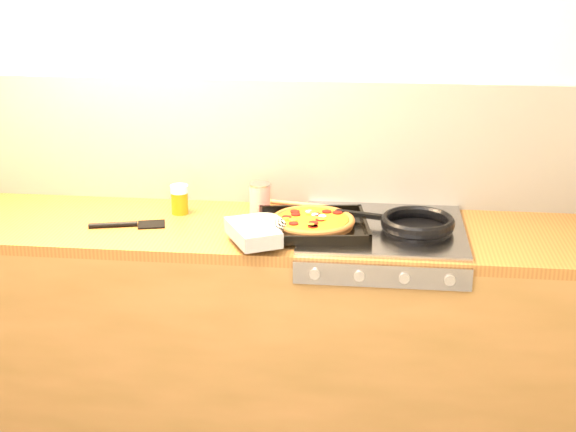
# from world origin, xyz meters

# --- Properties ---
(room_shell) EXTENTS (3.20, 3.20, 3.20)m
(room_shell) POSITION_xyz_m (0.00, 1.39, 1.15)
(room_shell) COLOR white
(room_shell) RESTS_ON ground
(counter_run) EXTENTS (3.20, 0.62, 0.90)m
(counter_run) POSITION_xyz_m (0.00, 1.10, 0.45)
(counter_run) COLOR olive
(counter_run) RESTS_ON ground
(stovetop) EXTENTS (0.60, 0.56, 0.02)m
(stovetop) POSITION_xyz_m (0.45, 1.10, 0.91)
(stovetop) COLOR #96959A
(stovetop) RESTS_ON counter_run
(pizza_on_tray) EXTENTS (0.53, 0.51, 0.07)m
(pizza_on_tray) POSITION_xyz_m (0.14, 1.01, 0.94)
(pizza_on_tray) COLOR black
(pizza_on_tray) RESTS_ON stovetop
(frying_pan) EXTENTS (0.47, 0.33, 0.04)m
(frying_pan) POSITION_xyz_m (0.57, 1.08, 0.94)
(frying_pan) COLOR black
(frying_pan) RESTS_ON stovetop
(tomato_can) EXTENTS (0.09, 0.09, 0.12)m
(tomato_can) POSITION_xyz_m (-0.03, 1.26, 0.96)
(tomato_can) COLOR maroon
(tomato_can) RESTS_ON counter_run
(juice_glass) EXTENTS (0.09, 0.09, 0.11)m
(juice_glass) POSITION_xyz_m (-0.34, 1.21, 0.96)
(juice_glass) COLOR orange
(juice_glass) RESTS_ON counter_run
(wooden_spoon) EXTENTS (0.30, 0.08, 0.02)m
(wooden_spoon) POSITION_xyz_m (0.17, 1.34, 0.91)
(wooden_spoon) COLOR #B3724C
(wooden_spoon) RESTS_ON counter_run
(black_spatula) EXTENTS (0.29, 0.12, 0.02)m
(black_spatula) POSITION_xyz_m (-0.50, 1.04, 0.91)
(black_spatula) COLOR black
(black_spatula) RESTS_ON counter_run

